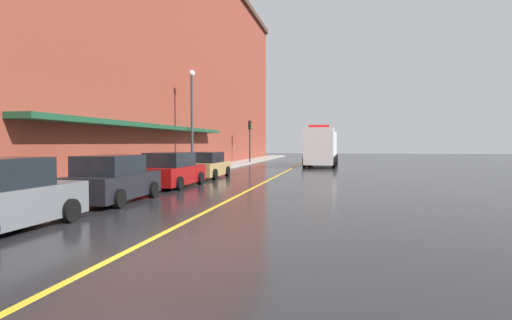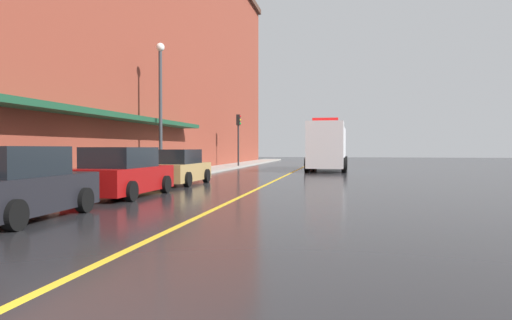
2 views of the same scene
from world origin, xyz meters
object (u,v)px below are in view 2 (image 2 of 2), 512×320
at_px(parked_car_1, 14,186).
at_px(street_lamp_left, 160,95).
at_px(traffic_light_near, 238,130).
at_px(box_truck, 328,147).
at_px(parked_car_2, 123,173).
at_px(parked_car_3, 177,168).

xyz_separation_m(parked_car_1, street_lamp_left, (-1.97, 13.61, 3.60)).
xyz_separation_m(parked_car_1, traffic_light_near, (-1.31, 29.02, 2.36)).
xyz_separation_m(box_truck, street_lamp_left, (-8.21, -11.90, 2.65)).
bearing_deg(parked_car_1, street_lamp_left, 6.32).
height_order(parked_car_1, traffic_light_near, traffic_light_near).
xyz_separation_m(parked_car_2, box_truck, (6.22, 20.18, 0.96)).
relative_size(parked_car_2, parked_car_3, 1.05).
bearing_deg(parked_car_1, box_truck, -15.64).
relative_size(box_truck, traffic_light_near, 2.11).
bearing_deg(box_truck, parked_car_1, -12.64).
distance_m(parked_car_3, traffic_light_near, 18.44).
bearing_deg(parked_car_3, street_lamp_left, 34.90).
bearing_deg(traffic_light_near, parked_car_1, -87.42).
relative_size(parked_car_3, traffic_light_near, 1.01).
relative_size(parked_car_1, traffic_light_near, 1.03).
distance_m(parked_car_1, street_lamp_left, 14.22).
distance_m(street_lamp_left, traffic_light_near, 15.47).
xyz_separation_m(parked_car_3, street_lamp_left, (-1.93, 2.84, 3.65)).
bearing_deg(street_lamp_left, parked_car_3, -55.81).
relative_size(parked_car_1, box_truck, 0.49).
xyz_separation_m(box_truck, traffic_light_near, (-7.54, 3.50, 1.41)).
xyz_separation_m(parked_car_2, parked_car_3, (-0.05, 5.44, -0.04)).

